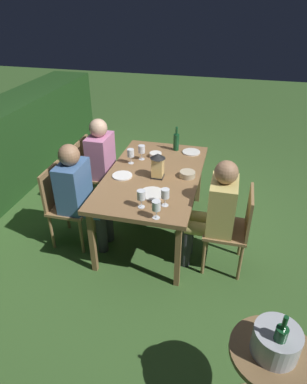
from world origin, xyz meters
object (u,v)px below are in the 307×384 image
wine_glass_d (141,196)px  bowl_bread (187,174)px  dining_table (154,179)px  bowl_olives (156,155)px  wine_glass_a (131,154)px  wine_glass_b (165,194)px  wine_glass_c (142,150)px  chair_side_right_b (92,170)px  person_in_blue (80,192)px  chair_side_right_a (64,202)px  person_in_pink (106,161)px  wine_glass_e (156,206)px  side_table (266,374)px  person_in_mustard (214,210)px  ice_bucket (276,341)px  green_bottle_on_table (176,142)px  chair_side_left_a (234,226)px  lantern_centerpiece (158,164)px  plate_c (152,193)px  plate_b (122,176)px  plate_a (191,152)px

wine_glass_d → bowl_bread: (0.65, -0.31, -0.09)m
dining_table → bowl_olives: (0.42, 0.08, 0.08)m
wine_glass_a → wine_glass_b: 0.92m
wine_glass_c → wine_glass_d: same height
chair_side_right_b → person_in_blue: bearing=-165.3°
chair_side_right_a → wine_glass_d: (-0.26, -0.92, 0.37)m
chair_side_right_a → person_in_pink: (0.74, -0.20, 0.15)m
wine_glass_e → wine_glass_a: bearing=28.5°
wine_glass_b → chair_side_right_b: bearing=50.3°
wine_glass_e → bowl_bread: (0.78, -0.14, -0.09)m
chair_side_right_a → side_table: chair_side_right_a is taller
person_in_mustard → ice_bucket: (-1.38, -0.44, 0.13)m
dining_table → chair_side_right_a: 0.97m
green_bottle_on_table → bowl_olives: green_bottle_on_table is taller
chair_side_left_a → lantern_centerpiece: size_ratio=3.28×
chair_side_right_a → green_bottle_on_table: bearing=-43.9°
chair_side_right_b → lantern_centerpiece: (-0.43, -0.93, 0.40)m
dining_table → chair_side_right_b: bearing=66.9°
person_in_pink → wine_glass_c: (-0.06, -0.46, 0.22)m
green_bottle_on_table → plate_c: size_ratio=1.19×
plate_c → bowl_olives: bearing=11.3°
chair_side_right_a → wine_glass_b: 1.19m
bowl_olives → wine_glass_c: bearing=127.7°
dining_table → person_in_mustard: (-0.37, -0.68, -0.05)m
person_in_mustard → ice_bucket: size_ratio=3.35×
chair_side_right_a → chair_side_left_a: 1.74m
chair_side_right_b → lantern_centerpiece: lantern_centerpiece is taller
dining_table → person_in_blue: (-0.37, 0.68, -0.05)m
wine_glass_b → wine_glass_a: bearing=36.4°
chair_side_left_a → bowl_olives: 1.27m
person_in_pink → wine_glass_c: 0.52m
chair_side_right_a → bowl_olives: chair_side_right_a is taller
person_in_mustard → plate_b: (0.24, 0.98, 0.11)m
wine_glass_c → side_table: size_ratio=0.25×
bowl_olives → ice_bucket: 2.47m
green_bottle_on_table → plate_b: size_ratio=1.39×
chair_side_right_b → plate_b: (-0.50, -0.57, 0.26)m
person_in_mustard → lantern_centerpiece: 0.74m
chair_side_right_a → plate_c: chair_side_right_a is taller
ice_bucket → wine_glass_a: bearing=36.3°
person_in_mustard → wine_glass_a: person_in_mustard is taller
chair_side_left_a → wine_glass_d: (-0.26, 0.83, 0.37)m
chair_side_right_b → wine_glass_a: 0.70m
plate_b → ice_bucket: (-1.62, -1.42, 0.02)m
person_in_mustard → lantern_centerpiece: size_ratio=4.34×
person_in_pink → chair_side_left_a: bearing=-115.6°
side_table → wine_glass_e: bearing=42.6°
person_in_pink → wine_glass_d: (-1.00, -0.72, 0.22)m
chair_side_left_a → lantern_centerpiece: lantern_centerpiece is taller
plate_a → plate_b: (-0.75, 0.61, 0.00)m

